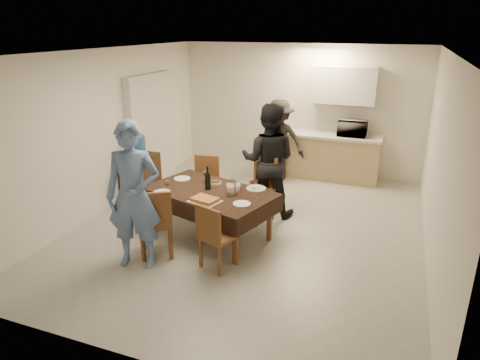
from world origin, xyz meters
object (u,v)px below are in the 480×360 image
object	(u,v)px
wine_bottle	(208,178)
savoury_tart	(205,200)
person_near	(134,196)
water_pitcher	(231,188)
person_far	(268,161)
microwave	(352,128)
water_jug	(138,147)
person_kitchen	(279,141)
dining_table	(210,193)
console	(141,176)

from	to	relation	value
wine_bottle	savoury_tart	distance (m)	0.48
person_near	wine_bottle	bearing A→B (deg)	48.76
water_pitcher	person_far	distance (m)	1.12
person_far	savoury_tart	bearing A→B (deg)	65.68
microwave	wine_bottle	bearing A→B (deg)	62.03
water_jug	water_pitcher	world-z (taller)	water_jug
water_jug	person_kitchen	distance (m)	2.69
dining_table	person_near	xyz separation A→B (m)	(-0.55, -1.05, 0.27)
water_jug	microwave	xyz separation A→B (m)	(3.42, 2.16, 0.14)
water_jug	microwave	distance (m)	4.04
water_pitcher	microwave	distance (m)	3.44
water_jug	person_far	xyz separation A→B (m)	(2.37, 0.06, -0.01)
person_far	person_kitchen	bearing A→B (deg)	-86.87
dining_table	person_kitchen	xyz separation A→B (m)	(0.26, 2.70, 0.13)
console	person_kitchen	distance (m)	2.73
microwave	person_kitchen	world-z (taller)	person_kitchen
person_near	water_jug	bearing A→B (deg)	105.06
water_pitcher	person_near	distance (m)	1.35
wine_bottle	person_kitchen	distance (m)	2.67
person_near	person_far	world-z (taller)	person_near
console	water_pitcher	distance (m)	2.45
console	person_far	distance (m)	2.43
person_near	person_kitchen	world-z (taller)	person_near
water_jug	person_far	size ratio (longest dim) A/B	0.21
savoury_tart	microwave	world-z (taller)	microwave
water_jug	microwave	world-z (taller)	microwave
person_near	savoury_tart	bearing A→B (deg)	29.07
dining_table	person_near	size ratio (longest dim) A/B	1.08
water_jug	person_kitchen	bearing A→B (deg)	39.35
console	water_jug	distance (m)	0.56
water_pitcher	person_near	size ratio (longest dim) A/B	0.11
dining_table	microwave	size ratio (longest dim) A/B	3.78
water_pitcher	wine_bottle	bearing A→B (deg)	165.96
console	microwave	distance (m)	4.10
wine_bottle	microwave	world-z (taller)	microwave
console	person_near	bearing A→B (deg)	-58.14
dining_table	console	bearing A→B (deg)	168.37
person_near	person_far	size ratio (longest dim) A/B	1.04
dining_table	person_kitchen	distance (m)	2.72
savoury_tart	microwave	bearing A→B (deg)	67.03
dining_table	person_far	size ratio (longest dim) A/B	1.12
savoury_tart	person_near	xyz separation A→B (m)	(-0.65, -0.67, 0.21)
console	microwave	bearing A→B (deg)	32.25
dining_table	person_far	bearing A→B (deg)	79.36
wine_bottle	person_far	distance (m)	1.17
wine_bottle	person_kitchen	world-z (taller)	person_kitchen
microwave	dining_table	bearing A→B (deg)	63.13
water_jug	savoury_tart	distance (m)	2.37
microwave	console	bearing A→B (deg)	32.25
dining_table	person_far	xyz separation A→B (m)	(0.55, 1.05, 0.24)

